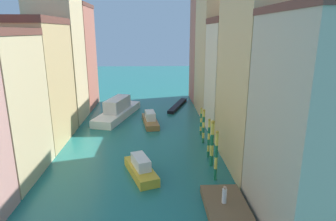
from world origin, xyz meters
TOP-DOWN VIEW (x-y plane):
  - ground_plane at (0.00, 24.50)m, footprint 154.00×154.00m
  - building_left_2 at (-12.39, 20.86)m, footprint 6.56×10.16m
  - building_left_3 at (-12.39, 30.03)m, footprint 6.56×7.34m
  - building_left_4 at (-12.39, 38.24)m, footprint 6.56×8.64m
  - building_right_0 at (12.39, 3.14)m, footprint 6.56×9.09m
  - building_right_1 at (12.39, 13.60)m, footprint 6.56×11.92m
  - building_right_2 at (12.39, 23.63)m, footprint 6.56×8.03m
  - building_right_3 at (12.39, 33.13)m, footprint 6.56×11.03m
  - building_right_4 at (12.39, 42.67)m, footprint 6.56×7.88m
  - waterfront_dock at (7.28, 4.02)m, footprint 3.18×7.82m
  - person_on_dock at (7.11, 5.21)m, footprint 0.36×0.36m
  - mooring_pole_0 at (7.41, 9.93)m, footprint 0.31×0.31m
  - mooring_pole_1 at (7.61, 12.89)m, footprint 0.39×0.39m
  - mooring_pole_2 at (7.67, 14.99)m, footprint 0.28×0.28m
  - mooring_pole_3 at (7.79, 19.18)m, footprint 0.32×0.32m
  - mooring_pole_4 at (7.94, 22.04)m, footprint 0.26×0.26m
  - vaporetto_white at (-4.13, 31.06)m, footprint 6.63×13.37m
  - gondola_black at (6.04, 36.97)m, footprint 4.26×9.83m
  - motorboat_0 at (1.14, 27.10)m, footprint 2.77×7.02m
  - motorboat_1 at (0.46, 11.18)m, footprint 3.65×6.00m

SIDE VIEW (x-z plane):
  - ground_plane at x=0.00m, z-range 0.00..0.00m
  - gondola_black at x=6.04m, z-range 0.00..0.54m
  - waterfront_dock at x=7.28m, z-range 0.00..0.65m
  - motorboat_0 at x=1.14m, z-range -0.28..1.64m
  - motorboat_1 at x=0.46m, z-range -0.25..1.67m
  - vaporetto_white at x=-4.13m, z-range -0.43..2.68m
  - person_on_dock at x=7.11m, z-range 0.59..2.02m
  - mooring_pole_4 at x=7.94m, z-range 0.04..3.86m
  - mooring_pole_3 at x=7.79m, z-range 0.05..4.40m
  - mooring_pole_2 at x=7.67m, z-range 0.04..4.49m
  - mooring_pole_0 at x=7.41m, z-range 0.05..4.94m
  - mooring_pole_1 at x=7.61m, z-range 0.06..4.97m
  - building_right_0 at x=12.39m, z-range 0.01..15.02m
  - building_left_2 at x=-12.39m, z-range 0.01..15.02m
  - building_right_2 at x=12.39m, z-range 0.01..15.12m
  - building_left_4 at x=-12.39m, z-range 0.01..17.99m
  - building_left_3 at x=-12.39m, z-range 0.01..19.86m
  - building_right_4 at x=12.39m, z-range 0.01..20.61m
  - building_right_1 at x=12.39m, z-range 0.01..21.03m
  - building_right_3 at x=12.39m, z-range 0.01..22.33m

